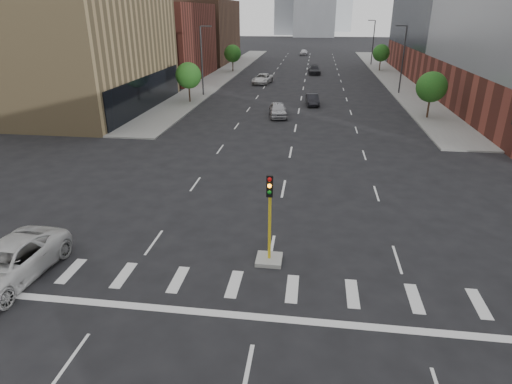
% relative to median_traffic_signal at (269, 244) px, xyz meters
% --- Properties ---
extents(sidewalk_left_far, '(5.00, 92.00, 0.15)m').
position_rel_median_traffic_signal_xyz_m(sidewalk_left_far, '(-15.00, 65.03, -0.90)').
color(sidewalk_left_far, gray).
rests_on(sidewalk_left_far, ground).
extents(sidewalk_right_far, '(5.00, 92.00, 0.15)m').
position_rel_median_traffic_signal_xyz_m(sidewalk_right_far, '(15.00, 65.03, -0.90)').
color(sidewalk_right_far, gray).
rests_on(sidewalk_right_far, ground).
extents(building_left_mid, '(20.00, 24.00, 14.00)m').
position_rel_median_traffic_signal_xyz_m(building_left_mid, '(-27.50, 31.03, 6.03)').
color(building_left_mid, '#988056').
rests_on(building_left_mid, ground).
extents(building_left_far_a, '(20.00, 22.00, 12.00)m').
position_rel_median_traffic_signal_xyz_m(building_left_far_a, '(-27.50, 57.03, 5.03)').
color(building_left_far_a, brown).
rests_on(building_left_far_a, ground).
extents(building_left_far_b, '(20.00, 24.00, 13.00)m').
position_rel_median_traffic_signal_xyz_m(building_left_far_b, '(-27.50, 83.03, 5.53)').
color(building_left_far_b, brown).
rests_on(building_left_far_b, ground).
extents(median_traffic_signal, '(1.20, 1.20, 4.40)m').
position_rel_median_traffic_signal_xyz_m(median_traffic_signal, '(0.00, 0.00, 0.00)').
color(median_traffic_signal, '#999993').
rests_on(median_traffic_signal, ground).
extents(streetlight_right_a, '(1.60, 0.22, 9.07)m').
position_rel_median_traffic_signal_xyz_m(streetlight_right_a, '(13.41, 46.03, 4.04)').
color(streetlight_right_a, '#2D2D30').
rests_on(streetlight_right_a, ground).
extents(streetlight_right_b, '(1.60, 0.22, 9.07)m').
position_rel_median_traffic_signal_xyz_m(streetlight_right_b, '(13.41, 81.03, 4.04)').
color(streetlight_right_b, '#2D2D30').
rests_on(streetlight_right_b, ground).
extents(streetlight_left, '(1.60, 0.22, 9.07)m').
position_rel_median_traffic_signal_xyz_m(streetlight_left, '(-13.41, 41.03, 4.04)').
color(streetlight_left, '#2D2D30').
rests_on(streetlight_left, ground).
extents(tree_left_near, '(3.20, 3.20, 4.85)m').
position_rel_median_traffic_signal_xyz_m(tree_left_near, '(-14.00, 36.03, 2.42)').
color(tree_left_near, '#382619').
rests_on(tree_left_near, ground).
extents(tree_left_far, '(3.20, 3.20, 4.85)m').
position_rel_median_traffic_signal_xyz_m(tree_left_far, '(-14.00, 66.03, 2.42)').
color(tree_left_far, '#382619').
rests_on(tree_left_far, ground).
extents(tree_right_near, '(3.20, 3.20, 4.85)m').
position_rel_median_traffic_signal_xyz_m(tree_right_near, '(14.00, 31.03, 2.42)').
color(tree_right_near, '#382619').
rests_on(tree_right_near, ground).
extents(tree_right_far, '(3.20, 3.20, 4.85)m').
position_rel_median_traffic_signal_xyz_m(tree_right_far, '(14.00, 71.03, 2.42)').
color(tree_right_far, '#382619').
rests_on(tree_right_far, ground).
extents(car_near_left, '(2.48, 4.78, 1.55)m').
position_rel_median_traffic_signal_xyz_m(car_near_left, '(-2.19, 29.71, -0.20)').
color(car_near_left, '#A7A7AC').
rests_on(car_near_left, ground).
extents(car_mid_right, '(1.86, 4.18, 1.33)m').
position_rel_median_traffic_signal_xyz_m(car_mid_right, '(1.50, 36.59, -0.31)').
color(car_mid_right, black).
rests_on(car_mid_right, ground).
extents(car_far_left, '(3.23, 5.76, 1.52)m').
position_rel_median_traffic_signal_xyz_m(car_far_left, '(-6.69, 52.80, -0.21)').
color(car_far_left, silver).
rests_on(car_far_left, ground).
extents(car_deep_right, '(2.39, 5.21, 1.48)m').
position_rel_median_traffic_signal_xyz_m(car_deep_right, '(1.50, 65.05, -0.24)').
color(car_deep_right, black).
rests_on(car_deep_right, ground).
extents(car_distant, '(1.99, 4.61, 1.55)m').
position_rel_median_traffic_signal_xyz_m(car_distant, '(-1.57, 101.55, -0.20)').
color(car_distant, silver).
rests_on(car_distant, ground).
extents(parked_minivan, '(3.17, 6.16, 1.66)m').
position_rel_median_traffic_signal_xyz_m(parked_minivan, '(-11.04, -2.97, -0.14)').
color(parked_minivan, '#BDBDBD').
rests_on(parked_minivan, ground).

